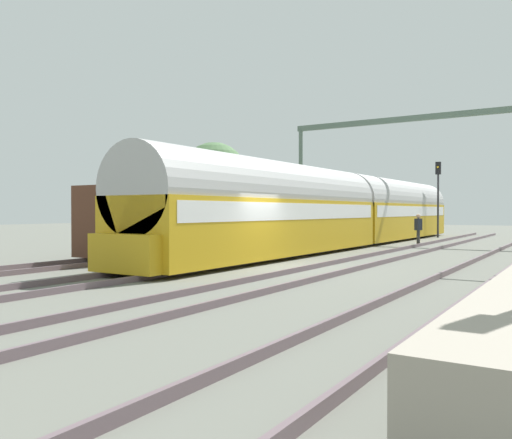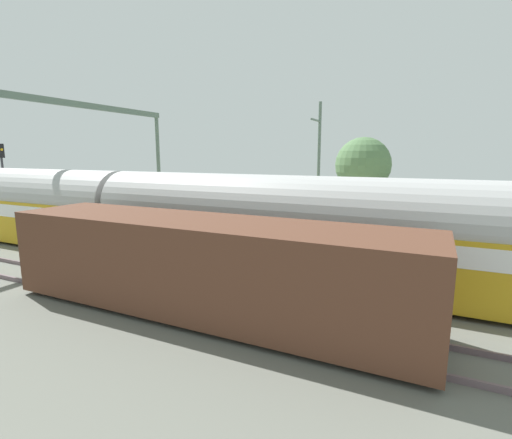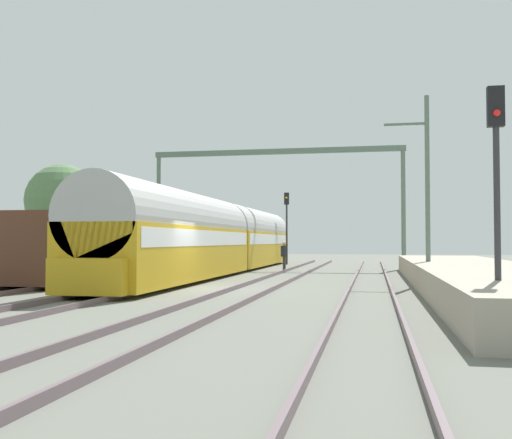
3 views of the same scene
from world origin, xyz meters
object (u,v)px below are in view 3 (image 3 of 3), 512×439
(person_crossing, at_px, (284,254))
(railway_signal_near, at_px, (497,171))
(catenary_gantry, at_px, (276,178))
(railway_signal_far, at_px, (287,219))
(freight_car, at_px, (97,247))
(passenger_train, at_px, (222,237))

(person_crossing, relative_size, railway_signal_near, 0.33)
(railway_signal_near, distance_m, catenary_gantry, 26.96)
(railway_signal_far, distance_m, catenary_gantry, 6.36)
(railway_signal_far, bearing_deg, person_crossing, -82.79)
(railway_signal_near, bearing_deg, railway_signal_far, 106.29)
(person_crossing, relative_size, catenary_gantry, 0.10)
(catenary_gantry, bearing_deg, railway_signal_far, 91.33)
(freight_car, height_order, railway_signal_near, railway_signal_near)
(railway_signal_far, height_order, catenary_gantry, catenary_gantry)
(railway_signal_near, bearing_deg, catenary_gantry, 109.52)
(railway_signal_far, bearing_deg, railway_signal_near, -73.71)
(passenger_train, bearing_deg, person_crossing, 36.42)
(freight_car, bearing_deg, passenger_train, 60.43)
(freight_car, relative_size, railway_signal_near, 2.50)
(railway_signal_far, bearing_deg, freight_car, -107.24)
(passenger_train, relative_size, person_crossing, 18.99)
(passenger_train, relative_size, railway_signal_far, 6.06)
(freight_car, bearing_deg, person_crossing, 52.78)
(catenary_gantry, bearing_deg, passenger_train, -108.00)
(person_crossing, xyz_separation_m, railway_signal_far, (-1.24, 9.84, 2.42))
(passenger_train, height_order, person_crossing, passenger_train)
(freight_car, distance_m, railway_signal_near, 19.23)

